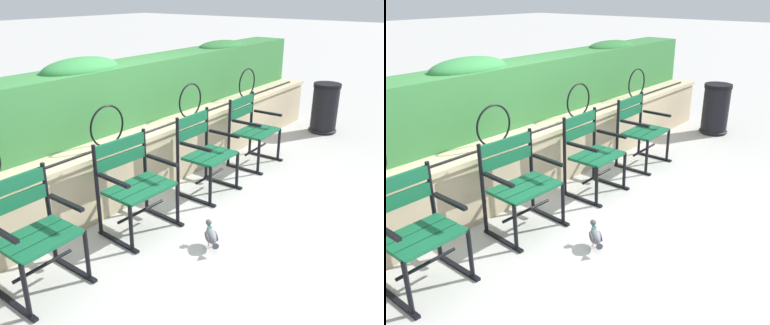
{
  "view_description": "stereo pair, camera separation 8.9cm",
  "coord_description": "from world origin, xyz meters",
  "views": [
    {
      "loc": [
        -2.98,
        -2.26,
        2.11
      ],
      "look_at": [
        0.0,
        0.08,
        0.55
      ],
      "focal_mm": 39.24,
      "sensor_mm": 36.0,
      "label": 1
    },
    {
      "loc": [
        -2.93,
        -2.33,
        2.11
      ],
      "look_at": [
        0.0,
        0.08,
        0.55
      ],
      "focal_mm": 39.24,
      "sensor_mm": 36.0,
      "label": 2
    }
  ],
  "objects": [
    {
      "name": "ground_plane",
      "position": [
        0.0,
        0.0,
        0.0
      ],
      "size": [
        60.0,
        60.0,
        0.0
      ],
      "primitive_type": "plane",
      "color": "#B7B5AF"
    },
    {
      "name": "stone_wall",
      "position": [
        0.0,
        0.85,
        0.35
      ],
      "size": [
        7.57,
        0.41,
        0.69
      ],
      "color": "tan",
      "rests_on": "ground"
    },
    {
      "name": "iron_arch_fence",
      "position": [
        -0.36,
        0.77,
        0.86
      ],
      "size": [
        7.03,
        0.02,
        0.42
      ],
      "color": "black",
      "rests_on": "stone_wall"
    },
    {
      "name": "hedge_row",
      "position": [
        -0.07,
        1.29,
        1.06
      ],
      "size": [
        7.42,
        0.53,
        0.81
      ],
      "color": "#387A3D",
      "rests_on": "stone_wall"
    },
    {
      "name": "park_chair_leftmost",
      "position": [
        -1.62,
        0.31,
        0.47
      ],
      "size": [
        0.57,
        0.53,
        0.88
      ],
      "color": "#145B38",
      "rests_on": "ground"
    },
    {
      "name": "park_chair_centre_left",
      "position": [
        -0.56,
        0.32,
        0.47
      ],
      "size": [
        0.65,
        0.54,
        0.88
      ],
      "color": "#145B38",
      "rests_on": "ground"
    },
    {
      "name": "park_chair_centre_right",
      "position": [
        0.49,
        0.29,
        0.47
      ],
      "size": [
        0.58,
        0.53,
        0.89
      ],
      "color": "#145B38",
      "rests_on": "ground"
    },
    {
      "name": "park_chair_rightmost",
      "position": [
        1.54,
        0.32,
        0.47
      ],
      "size": [
        0.62,
        0.54,
        0.87
      ],
      "color": "#145B38",
      "rests_on": "ground"
    },
    {
      "name": "pigeon_near_chairs",
      "position": [
        -0.39,
        -0.44,
        0.11
      ],
      "size": [
        0.22,
        0.25,
        0.22
      ],
      "color": "slate",
      "rests_on": "ground"
    },
    {
      "name": "trash_bin",
      "position": [
        3.39,
        0.08,
        0.37
      ],
      "size": [
        0.44,
        0.44,
        0.78
      ],
      "color": "black",
      "rests_on": "ground"
    }
  ]
}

